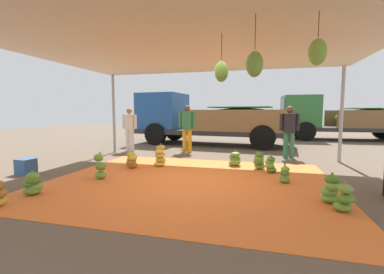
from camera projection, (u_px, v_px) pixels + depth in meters
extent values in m
plane|color=brown|center=(213.00, 158.00, 8.59)|extent=(40.00, 40.00, 0.00)
cube|color=orange|center=(189.00, 181.00, 5.70)|extent=(6.01, 5.12, 0.01)
cylinder|color=#9EA0A5|center=(114.00, 114.00, 9.70)|extent=(0.10, 0.10, 2.87)
cylinder|color=#9EA0A5|center=(342.00, 114.00, 7.78)|extent=(0.10, 0.10, 2.87)
cube|color=beige|center=(189.00, 45.00, 5.42)|extent=(8.00, 7.00, 0.06)
cylinder|color=#4C422D|center=(319.00, 24.00, 3.55)|extent=(0.01, 0.01, 0.34)
ellipsoid|color=#75A83D|center=(318.00, 52.00, 3.58)|extent=(0.24, 0.24, 0.36)
cylinder|color=#4C422D|center=(222.00, 47.00, 4.55)|extent=(0.01, 0.01, 0.45)
ellipsoid|color=#6B9E38|center=(221.00, 72.00, 4.60)|extent=(0.24, 0.24, 0.36)
cylinder|color=#4C422D|center=(255.00, 31.00, 3.64)|extent=(0.01, 0.01, 0.49)
ellipsoid|color=#6B9E38|center=(255.00, 64.00, 3.68)|extent=(0.24, 0.24, 0.36)
ellipsoid|color=#60932D|center=(32.00, 190.00, 4.76)|extent=(0.39, 0.39, 0.15)
ellipsoid|color=#6B9E38|center=(35.00, 187.00, 4.79)|extent=(0.39, 0.39, 0.15)
ellipsoid|color=#477523|center=(31.00, 184.00, 4.76)|extent=(0.37, 0.37, 0.15)
ellipsoid|color=#477523|center=(33.00, 180.00, 4.75)|extent=(0.35, 0.35, 0.15)
ellipsoid|color=#60932D|center=(33.00, 177.00, 4.77)|extent=(0.27, 0.27, 0.15)
cylinder|color=olive|center=(33.00, 173.00, 4.76)|extent=(0.04, 0.04, 0.12)
ellipsoid|color=#60932D|center=(342.00, 207.00, 3.96)|extent=(0.37, 0.37, 0.14)
ellipsoid|color=#518428|center=(346.00, 199.00, 3.90)|extent=(0.33, 0.33, 0.14)
ellipsoid|color=#6B9E38|center=(345.00, 189.00, 3.92)|extent=(0.21, 0.21, 0.14)
cylinder|color=olive|center=(345.00, 185.00, 3.91)|extent=(0.04, 0.04, 0.12)
ellipsoid|color=#60932D|center=(234.00, 163.00, 7.35)|extent=(0.35, 0.35, 0.13)
ellipsoid|color=#75A83D|center=(235.00, 161.00, 7.33)|extent=(0.34, 0.34, 0.13)
ellipsoid|color=#477523|center=(235.00, 159.00, 7.34)|extent=(0.38, 0.38, 0.13)
ellipsoid|color=#477523|center=(234.00, 156.00, 7.35)|extent=(0.33, 0.33, 0.13)
ellipsoid|color=#60932D|center=(235.00, 154.00, 7.32)|extent=(0.36, 0.36, 0.13)
cylinder|color=olive|center=(235.00, 152.00, 7.32)|extent=(0.04, 0.04, 0.12)
ellipsoid|color=#60932D|center=(285.00, 180.00, 5.55)|extent=(0.28, 0.28, 0.13)
ellipsoid|color=#75A83D|center=(284.00, 176.00, 5.57)|extent=(0.26, 0.26, 0.13)
ellipsoid|color=#477523|center=(285.00, 173.00, 5.52)|extent=(0.26, 0.26, 0.13)
ellipsoid|color=#75A83D|center=(285.00, 169.00, 5.54)|extent=(0.25, 0.25, 0.13)
cylinder|color=olive|center=(285.00, 167.00, 5.53)|extent=(0.04, 0.04, 0.12)
ellipsoid|color=gold|center=(161.00, 160.00, 7.75)|extent=(0.43, 0.43, 0.14)
ellipsoid|color=#996628|center=(161.00, 154.00, 7.73)|extent=(0.32, 0.32, 0.14)
ellipsoid|color=gold|center=(161.00, 147.00, 7.72)|extent=(0.35, 0.35, 0.14)
cylinder|color=olive|center=(161.00, 145.00, 7.72)|extent=(0.04, 0.04, 0.12)
ellipsoid|color=gold|center=(160.00, 164.00, 7.25)|extent=(0.33, 0.33, 0.13)
ellipsoid|color=gold|center=(160.00, 160.00, 7.26)|extent=(0.30, 0.30, 0.13)
ellipsoid|color=gold|center=(160.00, 156.00, 7.24)|extent=(0.33, 0.33, 0.13)
ellipsoid|color=gold|center=(159.00, 152.00, 7.22)|extent=(0.31, 0.31, 0.13)
cylinder|color=olive|center=(160.00, 150.00, 7.21)|extent=(0.04, 0.04, 0.12)
ellipsoid|color=#477523|center=(271.00, 170.00, 6.47)|extent=(0.28, 0.28, 0.15)
ellipsoid|color=#6B9E38|center=(270.00, 166.00, 6.47)|extent=(0.26, 0.26, 0.15)
ellipsoid|color=#6B9E38|center=(270.00, 163.00, 6.50)|extent=(0.22, 0.22, 0.15)
ellipsoid|color=#518428|center=(271.00, 159.00, 6.47)|extent=(0.28, 0.28, 0.15)
cylinder|color=olive|center=(271.00, 157.00, 6.47)|extent=(0.04, 0.04, 0.12)
ellipsoid|color=#6B9E38|center=(260.00, 166.00, 6.89)|extent=(0.38, 0.38, 0.18)
ellipsoid|color=#477523|center=(259.00, 162.00, 6.85)|extent=(0.38, 0.38, 0.18)
ellipsoid|color=#75A83D|center=(259.00, 159.00, 6.88)|extent=(0.36, 0.36, 0.18)
ellipsoid|color=#477523|center=(259.00, 155.00, 6.86)|extent=(0.31, 0.31, 0.18)
cylinder|color=olive|center=(259.00, 153.00, 6.84)|extent=(0.04, 0.04, 0.12)
ellipsoid|color=#996628|center=(132.00, 165.00, 7.03)|extent=(0.32, 0.32, 0.17)
ellipsoid|color=#996628|center=(131.00, 163.00, 6.98)|extent=(0.35, 0.35, 0.17)
ellipsoid|color=#996628|center=(132.00, 160.00, 7.01)|extent=(0.36, 0.36, 0.17)
ellipsoid|color=gold|center=(133.00, 158.00, 6.96)|extent=(0.33, 0.33, 0.17)
ellipsoid|color=gold|center=(131.00, 155.00, 6.97)|extent=(0.30, 0.30, 0.17)
cylinder|color=olive|center=(132.00, 153.00, 6.97)|extent=(0.04, 0.04, 0.12)
ellipsoid|color=#6B9E38|center=(330.00, 198.00, 4.34)|extent=(0.34, 0.34, 0.16)
ellipsoid|color=#6B9E38|center=(329.00, 192.00, 4.34)|extent=(0.37, 0.37, 0.16)
ellipsoid|color=#6B9E38|center=(333.00, 186.00, 4.28)|extent=(0.34, 0.34, 0.16)
ellipsoid|color=#477523|center=(332.00, 179.00, 4.30)|extent=(0.30, 0.30, 0.16)
cylinder|color=olive|center=(332.00, 176.00, 4.29)|extent=(0.04, 0.04, 0.12)
ellipsoid|color=#6B9E38|center=(101.00, 175.00, 5.90)|extent=(0.30, 0.30, 0.18)
ellipsoid|color=#518428|center=(101.00, 167.00, 5.84)|extent=(0.32, 0.32, 0.18)
ellipsoid|color=#60932D|center=(99.00, 158.00, 5.83)|extent=(0.23, 0.23, 0.18)
cylinder|color=olive|center=(100.00, 155.00, 5.85)|extent=(0.04, 0.04, 0.12)
cube|color=#2D2D2D|center=(212.00, 132.00, 12.16)|extent=(7.20, 3.02, 0.20)
cube|color=#1E4C93|center=(163.00, 111.00, 12.94)|extent=(2.16, 2.34, 1.70)
cube|color=#232D38|center=(145.00, 104.00, 13.25)|extent=(0.21, 1.87, 0.75)
cube|color=olive|center=(236.00, 121.00, 10.59)|extent=(4.33, 0.50, 0.90)
cube|color=olive|center=(245.00, 119.00, 12.71)|extent=(4.33, 0.50, 0.90)
cube|color=olive|center=(292.00, 121.00, 10.91)|extent=(0.31, 2.34, 0.90)
ellipsoid|color=#6B9E38|center=(241.00, 119.00, 11.64)|extent=(3.99, 2.34, 0.99)
cube|color=#237533|center=(241.00, 107.00, 11.59)|extent=(2.77, 2.03, 0.04)
cylinder|color=black|center=(156.00, 134.00, 11.99)|extent=(1.02, 0.38, 1.00)
cylinder|color=black|center=(175.00, 131.00, 13.99)|extent=(1.02, 0.38, 1.00)
cylinder|color=black|center=(263.00, 138.00, 10.34)|extent=(1.02, 0.38, 1.00)
cylinder|color=black|center=(267.00, 133.00, 12.35)|extent=(1.02, 0.38, 1.00)
cube|color=#2D2D2D|center=(345.00, 129.00, 14.17)|extent=(6.67, 2.61, 0.20)
cube|color=#2D6B33|center=(300.00, 111.00, 14.57)|extent=(1.93, 2.21, 1.70)
cube|color=#232D38|center=(282.00, 105.00, 14.73)|extent=(0.11, 1.85, 0.75)
cube|color=brown|center=(382.00, 119.00, 12.77)|extent=(4.07, 0.26, 0.90)
cube|color=brown|center=(363.00, 118.00, 14.94)|extent=(4.07, 0.26, 0.90)
ellipsoid|color=#518428|center=(372.00, 118.00, 13.85)|extent=(3.67, 2.10, 0.98)
cube|color=#237533|center=(373.00, 108.00, 13.80)|extent=(2.52, 1.86, 0.04)
cylinder|color=black|center=(305.00, 131.00, 13.61)|extent=(1.01, 0.33, 1.00)
cylinder|color=black|center=(298.00, 129.00, 15.67)|extent=(1.01, 0.33, 1.00)
cylinder|color=black|center=(382.00, 130.00, 14.74)|extent=(1.01, 0.33, 1.00)
cylinder|color=silver|center=(128.00, 141.00, 10.10)|extent=(0.15, 0.15, 0.81)
cylinder|color=silver|center=(132.00, 141.00, 10.05)|extent=(0.15, 0.15, 0.81)
cylinder|color=silver|center=(129.00, 122.00, 10.00)|extent=(0.37, 0.37, 0.61)
cylinder|color=silver|center=(124.00, 121.00, 10.06)|extent=(0.12, 0.12, 0.54)
cylinder|color=silver|center=(135.00, 122.00, 9.94)|extent=(0.12, 0.12, 0.54)
sphere|color=#936B4C|center=(129.00, 111.00, 9.96)|extent=(0.22, 0.22, 0.22)
cylinder|color=orange|center=(185.00, 141.00, 9.85)|extent=(0.16, 0.16, 0.86)
cylinder|color=orange|center=(190.00, 141.00, 9.81)|extent=(0.16, 0.16, 0.86)
cylinder|color=#337A4C|center=(187.00, 121.00, 9.76)|extent=(0.39, 0.39, 0.65)
cylinder|color=#337A4C|center=(180.00, 120.00, 9.82)|extent=(0.13, 0.13, 0.57)
cylinder|color=#337A4C|center=(194.00, 120.00, 9.69)|extent=(0.13, 0.13, 0.57)
sphere|color=brown|center=(187.00, 108.00, 9.71)|extent=(0.23, 0.23, 0.23)
cylinder|color=#337A4C|center=(286.00, 145.00, 8.66)|extent=(0.16, 0.16, 0.83)
cylinder|color=#337A4C|center=(292.00, 145.00, 8.61)|extent=(0.16, 0.16, 0.83)
cylinder|color=#26262D|center=(289.00, 123.00, 8.56)|extent=(0.38, 0.38, 0.62)
cylinder|color=#26262D|center=(281.00, 122.00, 8.62)|extent=(0.12, 0.12, 0.55)
cylinder|color=#26262D|center=(298.00, 122.00, 8.50)|extent=(0.12, 0.12, 0.55)
sphere|color=brown|center=(290.00, 109.00, 8.52)|extent=(0.22, 0.22, 0.22)
cube|color=#335B8E|center=(26.00, 166.00, 6.40)|extent=(0.41, 0.39, 0.37)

